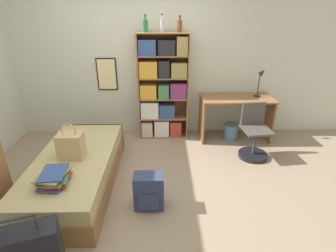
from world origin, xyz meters
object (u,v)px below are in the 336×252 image
(desk_chair, at_px, (254,140))
(waste_bin, at_px, (231,132))
(handbag, at_px, (71,145))
(bookcase, at_px, (162,89))
(bottle_clear, at_px, (180,26))
(backpack, at_px, (149,192))
(desk, at_px, (236,110))
(book_stack_on_bed, at_px, (54,178))
(bed, at_px, (77,170))
(desk_lamp, at_px, (261,77))
(bottle_brown, at_px, (162,25))
(bottle_green, at_px, (145,25))

(desk_chair, height_order, waste_bin, desk_chair)
(handbag, distance_m, desk_chair, 2.63)
(bookcase, bearing_deg, waste_bin, -8.63)
(bottle_clear, bearing_deg, backpack, -102.74)
(desk, bearing_deg, book_stack_on_bed, -141.48)
(bed, relative_size, desk_lamp, 4.18)
(handbag, relative_size, bottle_brown, 1.72)
(handbag, distance_m, waste_bin, 2.68)
(backpack, bearing_deg, bottle_green, 93.00)
(bed, xyz_separation_m, book_stack_on_bed, (-0.02, -0.57, 0.29))
(bed, bearing_deg, desk_lamp, 26.81)
(book_stack_on_bed, relative_size, backpack, 0.92)
(bed, height_order, handbag, handbag)
(backpack, bearing_deg, bookcase, 85.51)
(bottle_brown, height_order, waste_bin, bottle_brown)
(bottle_green, height_order, desk_lamp, bottle_green)
(bookcase, relative_size, desk_lamp, 3.73)
(handbag, relative_size, bottle_green, 1.79)
(book_stack_on_bed, relative_size, bottle_clear, 1.63)
(desk, xyz_separation_m, desk_lamp, (0.37, 0.05, 0.55))
(book_stack_on_bed, height_order, backpack, book_stack_on_bed)
(bookcase, bearing_deg, handbag, -126.62)
(desk_chair, bearing_deg, bed, -164.49)
(handbag, relative_size, desk_lamp, 0.96)
(backpack, relative_size, waste_bin, 1.53)
(handbag, bearing_deg, desk_chair, 16.22)
(book_stack_on_bed, distance_m, desk_lamp, 3.42)
(bed, height_order, bottle_green, bottle_green)
(bed, xyz_separation_m, desk, (2.36, 1.33, 0.31))
(bed, relative_size, bottle_brown, 7.51)
(backpack, bearing_deg, waste_bin, 51.79)
(handbag, xyz_separation_m, backpack, (0.96, -0.40, -0.39))
(bottle_clear, bearing_deg, desk_chair, -34.05)
(handbag, xyz_separation_m, bottle_brown, (1.11, 1.48, 1.28))
(book_stack_on_bed, xyz_separation_m, bookcase, (1.12, 2.02, 0.37))
(bed, distance_m, bottle_green, 2.36)
(book_stack_on_bed, height_order, bottle_green, bottle_green)
(handbag, height_order, bottle_green, bottle_green)
(handbag, relative_size, desk_chair, 0.55)
(book_stack_on_bed, height_order, bottle_clear, bottle_clear)
(bottle_brown, distance_m, desk, 1.85)
(bed, height_order, desk_chair, desk_chair)
(bed, relative_size, desk_chair, 2.40)
(bookcase, distance_m, waste_bin, 1.41)
(waste_bin, bearing_deg, desk, 42.50)
(book_stack_on_bed, distance_m, backpack, 1.03)
(desk_lamp, relative_size, backpack, 1.11)
(bottle_clear, distance_m, desk, 1.67)
(bottle_green, distance_m, desk_chair, 2.42)
(bed, distance_m, bottle_brown, 2.46)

